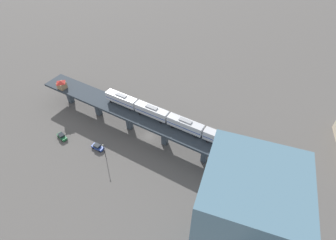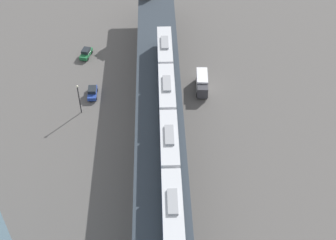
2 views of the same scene
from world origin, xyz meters
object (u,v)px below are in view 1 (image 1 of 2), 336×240
Objects in this scene: street_car_green at (62,136)px; street_lamp at (104,150)px; office_tower at (237,231)px; street_car_silver at (220,181)px; street_car_blue at (97,147)px; subway_train at (168,118)px; signal_hut at (61,84)px; delivery_truck at (134,106)px.

street_car_green is 19.74m from street_lamp.
street_lamp is at bearing -113.91° from office_tower.
street_car_blue is at bearing -89.38° from street_car_silver.
street_car_green is 0.68× the size of street_lamp.
street_car_green is (11.18, -36.03, -10.32)m from subway_train.
street_lamp reaches higher than street_car_blue.
signal_hut reaches higher than delivery_truck.
street_car_blue is 54.98m from office_tower.
street_car_silver is at bearing 76.44° from signal_hut.
signal_hut is 0.11× the size of office_tower.
street_car_green is 14.49m from street_car_blue.
delivery_truck reaches higher than street_car_green.
subway_train is 42.60m from office_tower.
subway_train reaches higher than street_car_green.
signal_hut is at bearing -75.58° from delivery_truck.
street_lamp is at bearing -49.86° from subway_train.
signal_hut is 29.84m from street_car_blue.
subway_train reaches higher than street_car_silver.
street_car_blue is at bearing 54.97° from signal_hut.
street_car_blue is at bearing 89.47° from street_car_green.
street_car_silver and street_car_blue have the same top height.
street_car_green and street_car_blue have the same top height.
office_tower is at bearing 44.78° from delivery_truck.
street_lamp is 0.19× the size of office_tower.
subway_train is 11.05× the size of street_car_silver.
delivery_truck is 1.09× the size of street_lamp.
street_lamp is 48.77m from office_tower.
subway_train is 13.07× the size of signal_hut.
signal_hut reaches higher than street_car_blue.
delivery_truck is (-22.52, -39.13, 0.82)m from street_car_silver.
street_car_blue is 6.38m from street_lamp.
office_tower is (21.90, 62.00, 17.06)m from street_car_green.
subway_train is at bearing 117.72° from street_car_blue.
street_car_green is at bearing 28.27° from signal_hut.
subway_train is 7.12× the size of street_lamp.
street_car_silver is at bearing 60.08° from delivery_truck.
street_car_blue is 23.20m from delivery_truck.
street_car_green is 0.13× the size of office_tower.
street_car_blue is 0.67× the size of street_lamp.
signal_hut is 67.93m from street_car_silver.
street_lamp is at bearing 59.40° from street_car_blue.
street_car_blue is at bearing -120.60° from street_lamp.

